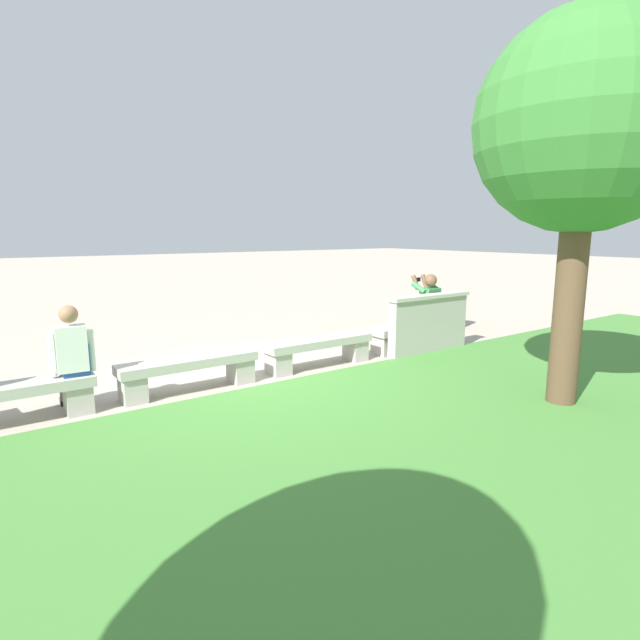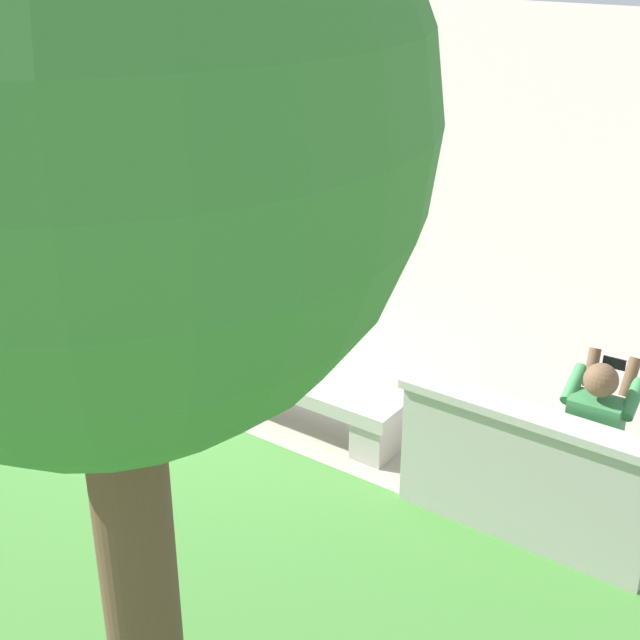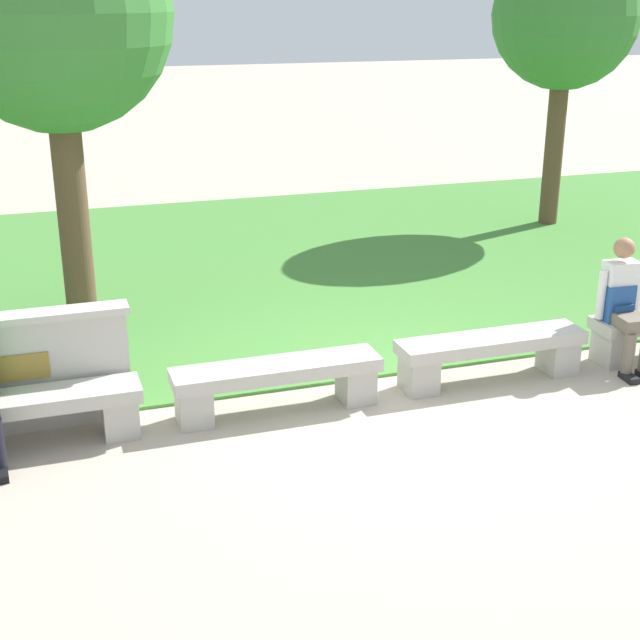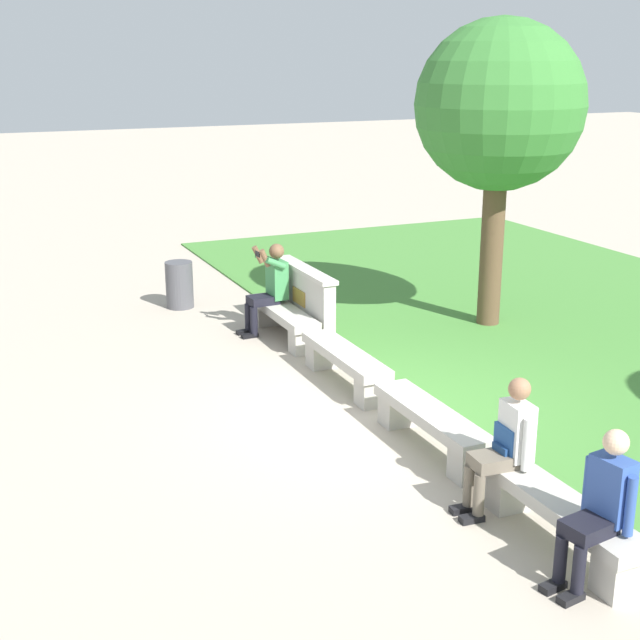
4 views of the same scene
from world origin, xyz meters
TOP-DOWN VIEW (x-y plane):
  - ground_plane at (0.00, 0.00)m, footprint 80.00×80.00m
  - grass_strip at (0.00, 4.38)m, footprint 20.01×8.00m
  - bench_main at (-3.10, 0.00)m, footprint 1.81×0.40m
  - bench_near at (-1.03, 0.00)m, footprint 1.81×0.40m
  - bench_mid at (1.03, 0.00)m, footprint 1.81×0.40m
  - backrest_wall_with_plaque at (-3.10, 0.34)m, footprint 1.78×0.24m
  - person_distant at (2.39, -0.07)m, footprint 0.48×0.69m
  - backpack at (2.37, 0.01)m, footprint 0.28×0.24m
  - tree_behind_wall at (-2.46, 3.07)m, footprint 2.42×2.42m
  - tree_left_background at (4.83, 5.12)m, footprint 2.15×2.15m

SIDE VIEW (x-z plane):
  - ground_plane at x=0.00m, z-range 0.00..0.00m
  - grass_strip at x=0.00m, z-range 0.00..0.03m
  - bench_main at x=-3.10m, z-range 0.07..0.52m
  - bench_near at x=-1.03m, z-range 0.07..0.52m
  - bench_mid at x=1.03m, z-range 0.07..0.52m
  - backrest_wall_with_plaque at x=-3.10m, z-range 0.01..1.02m
  - backpack at x=2.37m, z-range 0.41..0.84m
  - person_distant at x=2.39m, z-range 0.04..1.30m
  - tree_left_background at x=4.83m, z-range 0.99..5.20m
  - tree_behind_wall at x=-2.46m, z-range 0.98..5.44m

